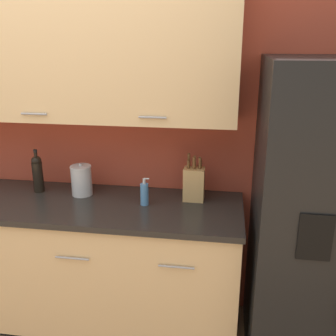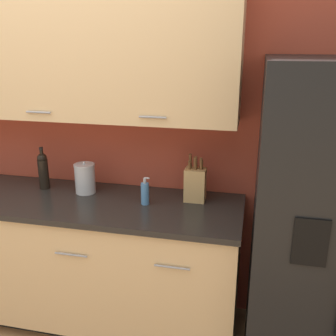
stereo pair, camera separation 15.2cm
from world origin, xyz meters
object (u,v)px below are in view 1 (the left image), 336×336
knife_block (194,183)px  soap_dispenser (144,194)px  steel_canister (81,180)px  wine_bottle (38,173)px

knife_block → soap_dispenser: bearing=-157.4°
knife_block → steel_canister: 0.73m
knife_block → wine_bottle: (-1.04, -0.01, 0.02)m
knife_block → wine_bottle: 1.04m
knife_block → soap_dispenser: (-0.29, -0.12, -0.04)m
wine_bottle → steel_canister: 0.31m
wine_bottle → steel_canister: size_ratio=1.36×
soap_dispenser → steel_canister: size_ratio=0.82×
wine_bottle → steel_canister: bearing=-1.8°
knife_block → steel_canister: knife_block is taller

